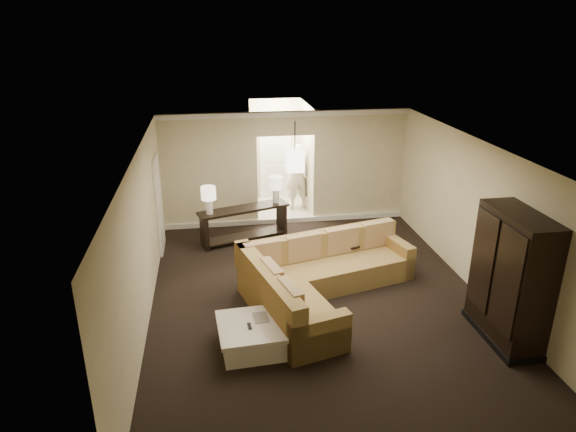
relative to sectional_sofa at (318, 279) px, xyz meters
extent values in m
plane|color=black|center=(-0.01, -0.15, -0.40)|extent=(8.00, 8.00, 0.00)
cube|color=#C0B891|center=(-0.01, 3.85, 1.00)|extent=(6.00, 0.04, 2.80)
cube|color=#C0B891|center=(-0.01, -4.15, 1.00)|extent=(6.00, 0.04, 2.80)
cube|color=#C0B891|center=(-3.01, -0.15, 1.00)|extent=(0.04, 8.00, 2.80)
cube|color=#C0B891|center=(2.99, -0.15, 1.00)|extent=(0.04, 8.00, 2.80)
cube|color=white|center=(-0.01, -0.15, 2.40)|extent=(6.00, 8.00, 0.02)
cube|color=white|center=(-0.01, 3.80, 2.33)|extent=(6.00, 0.10, 0.12)
cube|color=white|center=(-0.01, 3.80, -0.34)|extent=(6.00, 0.10, 0.12)
cube|color=white|center=(-2.98, 2.65, 0.65)|extent=(0.05, 0.90, 2.10)
cube|color=beige|center=(-0.01, 4.85, -0.40)|extent=(1.40, 2.00, 0.01)
cube|color=beige|center=(-0.71, 4.85, 1.00)|extent=(0.04, 2.00, 2.80)
cube|color=beige|center=(0.69, 4.85, 1.00)|extent=(0.04, 2.00, 2.80)
cube|color=beige|center=(-0.01, 5.85, 1.00)|extent=(1.40, 0.04, 2.80)
cube|color=white|center=(-0.01, 5.82, 0.65)|extent=(0.90, 0.05, 2.10)
cube|color=brown|center=(0.29, 0.45, -0.17)|extent=(3.48, 1.81, 0.47)
cube|color=brown|center=(-0.51, -1.08, -0.17)|extent=(1.36, 1.76, 0.47)
cube|color=brown|center=(0.20, 0.81, 0.32)|extent=(3.29, 1.10, 0.51)
cube|color=brown|center=(-1.00, -0.64, 0.32)|extent=(0.93, 2.65, 0.51)
cube|color=brown|center=(1.80, 0.85, -0.05)|extent=(0.47, 1.02, 0.69)
cube|color=brown|center=(-0.34, -1.73, -0.05)|extent=(1.02, 0.47, 0.69)
cube|color=#966F50|center=(-0.97, 0.44, 0.35)|extent=(0.71, 0.35, 0.51)
cube|color=#966F50|center=(-0.16, 0.65, 0.35)|extent=(0.71, 0.35, 0.51)
cube|color=#966F50|center=(0.64, 0.86, 0.35)|extent=(0.71, 0.35, 0.51)
cube|color=#966F50|center=(1.45, 1.08, 0.35)|extent=(0.71, 0.35, 0.51)
cube|color=#966F50|center=(-0.90, -0.50, 0.35)|extent=(0.34, 0.69, 0.51)
cube|color=#966F50|center=(-0.71, -1.25, 0.35)|extent=(0.34, 0.69, 0.51)
cube|color=white|center=(-1.32, -1.35, -0.22)|extent=(1.01, 1.01, 0.36)
cube|color=white|center=(-1.32, -1.35, -0.01)|extent=(1.13, 1.13, 0.06)
cube|color=black|center=(-1.37, -1.41, 0.04)|extent=(0.06, 0.17, 0.02)
cube|color=beige|center=(-1.17, -1.18, 0.03)|extent=(0.25, 0.33, 0.01)
cube|color=black|center=(-1.13, 2.82, 0.39)|extent=(2.15, 1.11, 0.06)
cube|color=black|center=(-2.04, 2.52, -0.02)|extent=(0.21, 0.43, 0.76)
cube|color=black|center=(-0.22, 3.12, -0.02)|extent=(0.21, 0.43, 0.76)
cube|color=black|center=(-1.13, 2.82, -0.28)|extent=(2.04, 1.04, 0.04)
cube|color=black|center=(2.69, -1.67, 0.67)|extent=(0.59, 1.43, 2.14)
cube|color=black|center=(2.39, -2.03, 0.83)|extent=(0.03, 0.63, 1.63)
cube|color=black|center=(2.39, -1.32, 0.83)|extent=(0.03, 0.63, 1.63)
cube|color=black|center=(2.69, -1.67, -0.35)|extent=(0.63, 1.49, 0.10)
cylinder|color=black|center=(0.88, 1.05, 0.16)|extent=(0.47, 0.47, 0.04)
torus|color=silver|center=(0.88, 1.05, -0.29)|extent=(0.39, 0.39, 0.03)
cylinder|color=silver|center=(1.06, 1.01, -0.12)|extent=(0.03, 0.03, 0.55)
cylinder|color=silver|center=(0.82, 1.22, -0.12)|extent=(0.03, 0.03, 0.55)
cylinder|color=silver|center=(0.76, 0.92, -0.12)|extent=(0.03, 0.03, 0.55)
cylinder|color=white|center=(-1.90, 2.56, 0.58)|extent=(0.15, 0.15, 0.33)
cylinder|color=beige|center=(-1.90, 2.56, 0.89)|extent=(0.32, 0.32, 0.29)
cylinder|color=white|center=(-0.36, 3.07, 0.58)|extent=(0.15, 0.15, 0.33)
cylinder|color=beige|center=(-0.36, 3.07, 0.89)|extent=(0.32, 0.32, 0.29)
cylinder|color=black|center=(-0.01, 2.55, 2.10)|extent=(0.02, 0.02, 0.60)
cube|color=#FFF1C6|center=(-0.01, 2.55, 1.55)|extent=(0.38, 0.38, 0.48)
imported|color=beige|center=(0.44, 4.79, 0.58)|extent=(0.76, 0.55, 1.97)
camera|label=1|loc=(-1.81, -8.12, 4.44)|focal=32.00mm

